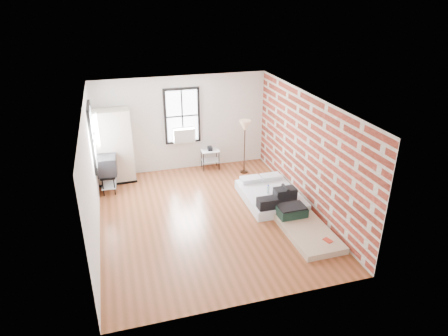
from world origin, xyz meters
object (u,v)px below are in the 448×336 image
object	(u,v)px
mattress_bare	(304,227)
floor_lamp	(245,129)
side_table	(210,154)
mattress_main	(271,195)
tv_stand	(107,167)
wardrobe	(113,147)

from	to	relation	value
mattress_bare	floor_lamp	world-z (taller)	floor_lamp
side_table	floor_lamp	distance (m)	1.38
mattress_main	tv_stand	distance (m)	4.36
side_table	floor_lamp	world-z (taller)	floor_lamp
side_table	tv_stand	size ratio (longest dim) A/B	0.72
mattress_bare	tv_stand	xyz separation A→B (m)	(-4.14, 3.27, 0.59)
mattress_main	wardrobe	bearing A→B (deg)	148.25
mattress_bare	wardrobe	world-z (taller)	wardrobe
side_table	tv_stand	bearing A→B (deg)	-167.68
floor_lamp	tv_stand	size ratio (longest dim) A/B	1.63
floor_lamp	tv_stand	distance (m)	3.92
mattress_bare	tv_stand	distance (m)	5.31
wardrobe	floor_lamp	size ratio (longest dim) A/B	1.30
tv_stand	mattress_main	bearing A→B (deg)	-20.56
floor_lamp	tv_stand	xyz separation A→B (m)	(-3.87, -0.11, -0.66)
mattress_bare	side_table	xyz separation A→B (m)	(-1.17, 3.92, 0.36)
mattress_bare	floor_lamp	distance (m)	3.61
floor_lamp	mattress_bare	bearing A→B (deg)	-85.36
wardrobe	tv_stand	size ratio (longest dim) A/B	2.11
mattress_main	floor_lamp	bearing A→B (deg)	92.96
floor_lamp	tv_stand	world-z (taller)	floor_lamp
side_table	tv_stand	distance (m)	3.04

